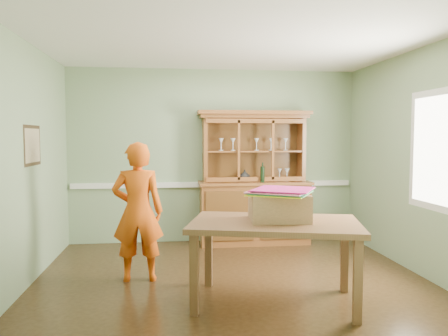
{
  "coord_description": "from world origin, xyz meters",
  "views": [
    {
      "loc": [
        -0.69,
        -4.85,
        1.64
      ],
      "look_at": [
        -0.04,
        0.4,
        1.27
      ],
      "focal_mm": 35.0,
      "sensor_mm": 36.0,
      "label": 1
    }
  ],
  "objects": [
    {
      "name": "wall_back",
      "position": [
        0.0,
        2.0,
        1.35
      ],
      "size": [
        4.5,
        0.0,
        4.5
      ],
      "primitive_type": "plane",
      "rotation": [
        1.57,
        0.0,
        0.0
      ],
      "color": "gray",
      "rests_on": "floor"
    },
    {
      "name": "china_hutch",
      "position": [
        0.59,
        1.77,
        0.72
      ],
      "size": [
        1.74,
        0.57,
        2.05
      ],
      "color": "brown",
      "rests_on": "floor"
    },
    {
      "name": "person",
      "position": [
        -1.06,
        0.16,
        0.8
      ],
      "size": [
        0.58,
        0.39,
        1.59
      ],
      "primitive_type": "imported",
      "rotation": [
        0.0,
        0.0,
        3.13
      ],
      "color": "#DB500D",
      "rests_on": "floor"
    },
    {
      "name": "dining_table",
      "position": [
        0.33,
        -0.7,
        0.72
      ],
      "size": [
        1.83,
        1.36,
        0.82
      ],
      "rotation": [
        0.0,
        0.0,
        -0.25
      ],
      "color": "brown",
      "rests_on": "floor"
    },
    {
      "name": "kite_stack",
      "position": [
        0.39,
        -0.68,
        1.11
      ],
      "size": [
        0.73,
        0.73,
        0.05
      ],
      "rotation": [
        0.0,
        0.0,
        1.1
      ],
      "color": "yellow",
      "rests_on": "cardboard_box"
    },
    {
      "name": "chair_rail",
      "position": [
        0.0,
        1.98,
        0.9
      ],
      "size": [
        4.41,
        0.05,
        0.08
      ],
      "primitive_type": "cube",
      "color": "white",
      "rests_on": "wall_back"
    },
    {
      "name": "wall_right",
      "position": [
        2.25,
        0.0,
        1.35
      ],
      "size": [
        0.0,
        4.0,
        4.0
      ],
      "primitive_type": "plane",
      "rotation": [
        1.57,
        0.0,
        -1.57
      ],
      "color": "gray",
      "rests_on": "floor"
    },
    {
      "name": "wall_front",
      "position": [
        0.0,
        -2.0,
        1.35
      ],
      "size": [
        4.5,
        0.0,
        4.5
      ],
      "primitive_type": "plane",
      "rotation": [
        -1.57,
        0.0,
        0.0
      ],
      "color": "gray",
      "rests_on": "floor"
    },
    {
      "name": "window_panel",
      "position": [
        2.23,
        -0.3,
        1.5
      ],
      "size": [
        0.03,
        0.96,
        1.36
      ],
      "color": "white",
      "rests_on": "wall_right"
    },
    {
      "name": "ceiling",
      "position": [
        0.0,
        0.0,
        2.7
      ],
      "size": [
        4.5,
        4.5,
        0.0
      ],
      "primitive_type": "plane",
      "rotation": [
        3.14,
        0.0,
        0.0
      ],
      "color": "white",
      "rests_on": "wall_back"
    },
    {
      "name": "cardboard_box",
      "position": [
        0.38,
        -0.65,
        0.95
      ],
      "size": [
        0.61,
        0.5,
        0.27
      ],
      "primitive_type": "cube",
      "rotation": [
        0.0,
        0.0,
        -0.08
      ],
      "color": "tan",
      "rests_on": "dining_table"
    },
    {
      "name": "framed_map",
      "position": [
        -2.23,
        0.3,
        1.55
      ],
      "size": [
        0.03,
        0.6,
        0.46
      ],
      "color": "#362615",
      "rests_on": "wall_left"
    },
    {
      "name": "wall_left",
      "position": [
        -2.25,
        0.0,
        1.35
      ],
      "size": [
        0.0,
        4.0,
        4.0
      ],
      "primitive_type": "plane",
      "rotation": [
        1.57,
        0.0,
        1.57
      ],
      "color": "gray",
      "rests_on": "floor"
    },
    {
      "name": "floor",
      "position": [
        0.0,
        0.0,
        0.0
      ],
      "size": [
        4.5,
        4.5,
        0.0
      ],
      "primitive_type": "plane",
      "color": "#422B15",
      "rests_on": "ground"
    }
  ]
}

